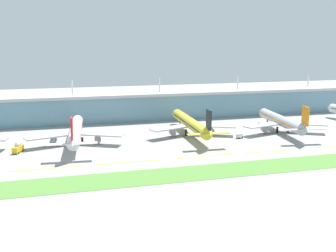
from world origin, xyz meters
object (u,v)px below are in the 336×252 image
(fuel_truck, at_px, (18,148))
(baggage_cart, at_px, (240,136))
(airliner_near_middle, at_px, (75,131))
(airliner_far_middle, at_px, (282,121))
(airliner_center, at_px, (191,124))

(fuel_truck, relative_size, baggage_cart, 1.92)
(airliner_near_middle, relative_size, airliner_far_middle, 1.09)
(fuel_truck, bearing_deg, airliner_far_middle, 2.14)
(airliner_near_middle, distance_m, airliner_far_middle, 113.55)
(airliner_near_middle, bearing_deg, baggage_cart, -7.13)
(airliner_far_middle, relative_size, baggage_cart, 15.36)
(airliner_near_middle, relative_size, fuel_truck, 8.72)
(fuel_truck, distance_m, baggage_cart, 110.99)
(airliner_center, relative_size, fuel_truck, 8.94)
(airliner_center, distance_m, airliner_far_middle, 52.11)
(airliner_center, relative_size, baggage_cart, 17.13)
(airliner_far_middle, relative_size, fuel_truck, 8.01)
(airliner_near_middle, xyz_separation_m, airliner_center, (61.89, 3.51, 0.00))
(airliner_far_middle, height_order, baggage_cart, airliner_far_middle)
(fuel_truck, bearing_deg, airliner_center, 8.04)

